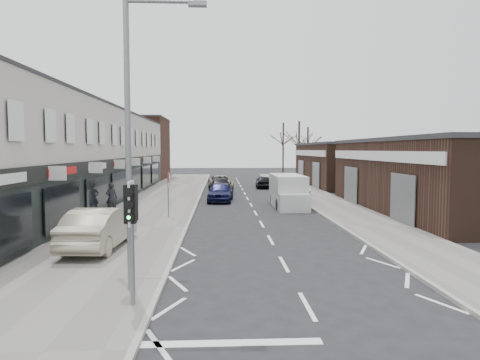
{
  "coord_description": "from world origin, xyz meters",
  "views": [
    {
      "loc": [
        -2.2,
        -12.55,
        4.0
      ],
      "look_at": [
        -1.31,
        6.88,
        2.6
      ],
      "focal_mm": 32.0,
      "sensor_mm": 36.0,
      "label": 1
    }
  ],
  "objects": [
    {
      "name": "right_unit_far",
      "position": [
        12.5,
        34.0,
        2.25
      ],
      "size": [
        10.0,
        16.0,
        4.5
      ],
      "primitive_type": "cube",
      "color": "#3A251A",
      "rests_on": "ground"
    },
    {
      "name": "parked_car_left_b",
      "position": [
        -2.2,
        25.36,
        0.71
      ],
      "size": [
        2.27,
        4.98,
        1.41
      ],
      "primitive_type": "imported",
      "rotation": [
        0.0,
        0.0,
        0.06
      ],
      "color": "black",
      "rests_on": "ground"
    },
    {
      "name": "street_lamp",
      "position": [
        -4.53,
        -0.8,
        4.62
      ],
      "size": [
        2.23,
        0.22,
        8.0
      ],
      "color": "slate",
      "rests_on": "pavement_left"
    },
    {
      "name": "tree_far_a",
      "position": [
        9.0,
        48.0,
        0.0
      ],
      "size": [
        3.6,
        3.6,
        8.0
      ],
      "primitive_type": null,
      "color": "#382D26",
      "rests_on": "ground"
    },
    {
      "name": "pavement_right",
      "position": [
        5.75,
        22.0,
        0.06
      ],
      "size": [
        3.5,
        64.0,
        0.12
      ],
      "primitive_type": "cube",
      "color": "slate",
      "rests_on": "ground"
    },
    {
      "name": "white_van",
      "position": [
        2.5,
        16.84,
        1.05
      ],
      "size": [
        2.05,
        5.72,
        2.22
      ],
      "rotation": [
        0.0,
        0.0,
        0.01
      ],
      "color": "silver",
      "rests_on": "ground"
    },
    {
      "name": "brick_block_far",
      "position": [
        -13.5,
        45.0,
        4.0
      ],
      "size": [
        8.0,
        10.0,
        8.0
      ],
      "primitive_type": "cube",
      "color": "#47271E",
      "rests_on": "ground"
    },
    {
      "name": "sedan_on_pavement",
      "position": [
        -6.95,
        4.28,
        0.93
      ],
      "size": [
        1.98,
        4.98,
        1.61
      ],
      "primitive_type": "imported",
      "rotation": [
        0.0,
        0.0,
        3.08
      ],
      "color": "#9E967F",
      "rests_on": "pavement_left"
    },
    {
      "name": "parked_car_right_b",
      "position": [
        2.24,
        31.33,
        0.64
      ],
      "size": [
        1.71,
        3.85,
        1.29
      ],
      "primitive_type": "imported",
      "rotation": [
        0.0,
        0.0,
        3.09
      ],
      "color": "black",
      "rests_on": "ground"
    },
    {
      "name": "pedestrian",
      "position": [
        -8.83,
        13.62,
        1.05
      ],
      "size": [
        0.74,
        0.54,
        1.86
      ],
      "primitive_type": "imported",
      "rotation": [
        0.0,
        0.0,
        3.29
      ],
      "color": "black",
      "rests_on": "pavement_left"
    },
    {
      "name": "parked_car_left_c",
      "position": [
        -2.2,
        30.66,
        0.68
      ],
      "size": [
        2.77,
        5.13,
        1.37
      ],
      "primitive_type": "imported",
      "rotation": [
        0.0,
        0.0,
        0.1
      ],
      "color": "#A09480",
      "rests_on": "ground"
    },
    {
      "name": "parked_car_left_a",
      "position": [
        -2.2,
        20.09,
        0.75
      ],
      "size": [
        2.14,
        4.53,
        1.49
      ],
      "primitive_type": "imported",
      "rotation": [
        0.0,
        0.0,
        -0.09
      ],
      "color": "#12153A",
      "rests_on": "ground"
    },
    {
      "name": "tree_far_c",
      "position": [
        8.5,
        60.0,
        0.0
      ],
      "size": [
        3.6,
        3.6,
        8.5
      ],
      "primitive_type": null,
      "color": "#382D26",
      "rests_on": "ground"
    },
    {
      "name": "warning_sign",
      "position": [
        -5.16,
        12.0,
        2.2
      ],
      "size": [
        0.12,
        0.8,
        2.7
      ],
      "color": "slate",
      "rests_on": "pavement_left"
    },
    {
      "name": "tree_far_b",
      "position": [
        11.5,
        54.0,
        0.0
      ],
      "size": [
        3.6,
        3.6,
        7.5
      ],
      "primitive_type": null,
      "color": "#382D26",
      "rests_on": "ground"
    },
    {
      "name": "pavement_left",
      "position": [
        -6.75,
        22.0,
        0.06
      ],
      "size": [
        5.5,
        64.0,
        0.12
      ],
      "primitive_type": "cube",
      "color": "slate",
      "rests_on": "ground"
    },
    {
      "name": "ground",
      "position": [
        0.0,
        0.0,
        0.0
      ],
      "size": [
        160.0,
        160.0,
        0.0
      ],
      "primitive_type": "plane",
      "color": "black",
      "rests_on": "ground"
    },
    {
      "name": "traffic_light",
      "position": [
        -4.4,
        -2.02,
        2.41
      ],
      "size": [
        0.28,
        0.6,
        3.1
      ],
      "color": "slate",
      "rests_on": "pavement_left"
    },
    {
      "name": "parked_car_right_a",
      "position": [
        3.5,
        19.94,
        0.78
      ],
      "size": [
        1.67,
        4.72,
        1.55
      ],
      "primitive_type": "imported",
      "rotation": [
        0.0,
        0.0,
        3.14
      ],
      "color": "silver",
      "rests_on": "ground"
    },
    {
      "name": "right_unit_near",
      "position": [
        12.5,
        14.0,
        2.25
      ],
      "size": [
        10.0,
        18.0,
        4.5
      ],
      "primitive_type": "cube",
      "color": "#3A251A",
      "rests_on": "ground"
    },
    {
      "name": "shop_terrace_left",
      "position": [
        -13.5,
        19.5,
        3.55
      ],
      "size": [
        8.0,
        41.0,
        7.1
      ],
      "primitive_type": "cube",
      "color": "beige",
      "rests_on": "ground"
    }
  ]
}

